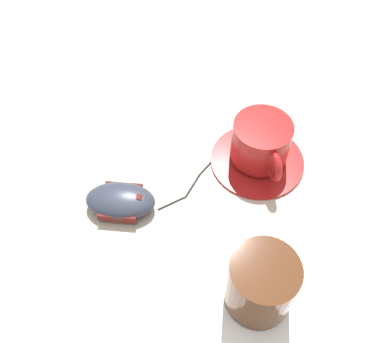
% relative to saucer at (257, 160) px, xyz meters
% --- Properties ---
extents(ground_plane, '(3.00, 3.00, 0.00)m').
position_rel_saucer_xyz_m(ground_plane, '(0.11, -0.10, -0.00)').
color(ground_plane, '#B2A899').
extents(saucer, '(0.15, 0.15, 0.01)m').
position_rel_saucer_xyz_m(saucer, '(0.00, 0.00, 0.00)').
color(saucer, maroon).
rests_on(saucer, ground).
extents(coffee_cup, '(0.12, 0.09, 0.07)m').
position_rel_saucer_xyz_m(coffee_cup, '(-0.00, 0.00, 0.04)').
color(coffee_cup, maroon).
rests_on(coffee_cup, saucer).
extents(computer_mouse, '(0.10, 0.12, 0.03)m').
position_rel_saucer_xyz_m(computer_mouse, '(0.01, -0.22, 0.01)').
color(computer_mouse, '#2D3342').
rests_on(computer_mouse, ground).
extents(mouse_cable, '(0.12, 0.19, 0.00)m').
position_rel_saucer_xyz_m(mouse_cable, '(-0.02, -0.08, -0.00)').
color(mouse_cable, black).
rests_on(mouse_cable, ground).
extents(napkin_under_glass, '(0.21, 0.21, 0.00)m').
position_rel_saucer_xyz_m(napkin_under_glass, '(0.20, -0.10, -0.00)').
color(napkin_under_glass, white).
rests_on(napkin_under_glass, ground).
extents(drinking_glass, '(0.08, 0.08, 0.09)m').
position_rel_saucer_xyz_m(drinking_glass, '(0.20, -0.09, 0.04)').
color(drinking_glass, '#4C2814').
rests_on(drinking_glass, napkin_under_glass).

